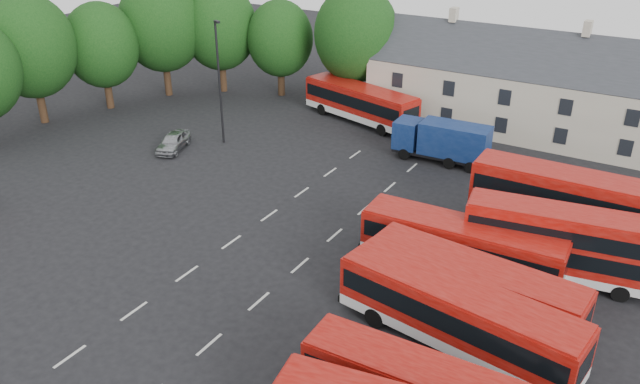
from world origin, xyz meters
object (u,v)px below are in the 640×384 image
at_px(lamppost, 219,80).
at_px(box_truck, 443,140).
at_px(silver_car, 173,141).
at_px(bus_dd_south, 561,240).

bearing_deg(lamppost, box_truck, 18.39).
bearing_deg(silver_car, bus_dd_south, -24.97).
bearing_deg(silver_car, lamppost, 33.71).
xyz_separation_m(bus_dd_south, lamppost, (-28.54, 6.23, 3.05)).
bearing_deg(box_truck, silver_car, -158.04).
height_order(bus_dd_south, lamppost, lamppost).
bearing_deg(bus_dd_south, silver_car, 165.46).
bearing_deg(box_truck, lamppost, -164.44).
height_order(bus_dd_south, silver_car, bus_dd_south).
xyz_separation_m(bus_dd_south, box_truck, (-11.36, 11.94, -0.58)).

